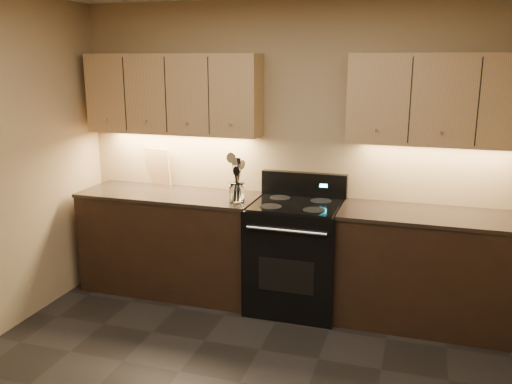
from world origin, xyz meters
TOP-DOWN VIEW (x-y plane):
  - wall_back at (0.00, 2.00)m, footprint 4.00×0.04m
  - counter_left at (-1.10, 1.70)m, footprint 1.62×0.62m
  - counter_right at (1.18, 1.70)m, footprint 1.46×0.62m
  - stove at (0.08, 1.68)m, footprint 0.76×0.68m
  - upper_cab_left at (-1.10, 1.85)m, footprint 1.60×0.30m
  - upper_cab_right at (1.18, 1.85)m, footprint 1.44×0.30m
  - outlet_plate at (-1.30, 1.99)m, footprint 0.08×0.01m
  - utensil_crock at (-0.42, 1.60)m, footprint 0.16×0.16m
  - cutting_board at (-1.35, 1.98)m, footprint 0.28×0.11m
  - wooden_spoon at (-0.45, 1.60)m, footprint 0.13×0.11m
  - black_spoon at (-0.44, 1.62)m, footprint 0.10×0.14m
  - black_turner at (-0.41, 1.58)m, footprint 0.12×0.16m
  - steel_spatula at (-0.39, 1.60)m, footprint 0.16×0.10m
  - steel_skimmer at (-0.39, 1.60)m, footprint 0.21×0.16m

SIDE VIEW (x-z plane):
  - counter_left at x=-1.10m, z-range 0.00..0.93m
  - counter_right at x=1.18m, z-range 0.00..0.93m
  - stove at x=0.08m, z-range -0.09..1.05m
  - utensil_crock at x=-0.42m, z-range 0.92..1.08m
  - black_spoon at x=-0.44m, z-range 0.94..1.25m
  - cutting_board at x=-1.35m, z-range 0.93..1.28m
  - wooden_spoon at x=-0.45m, z-range 0.94..1.28m
  - outlet_plate at x=-1.30m, z-range 1.06..1.18m
  - steel_spatula at x=-0.39m, z-range 0.94..1.32m
  - black_turner at x=-0.41m, z-range 0.94..1.32m
  - steel_skimmer at x=-0.39m, z-range 0.94..1.34m
  - wall_back at x=0.00m, z-range 0.00..2.60m
  - upper_cab_left at x=-1.10m, z-range 1.45..2.15m
  - upper_cab_right at x=1.18m, z-range 1.45..2.15m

